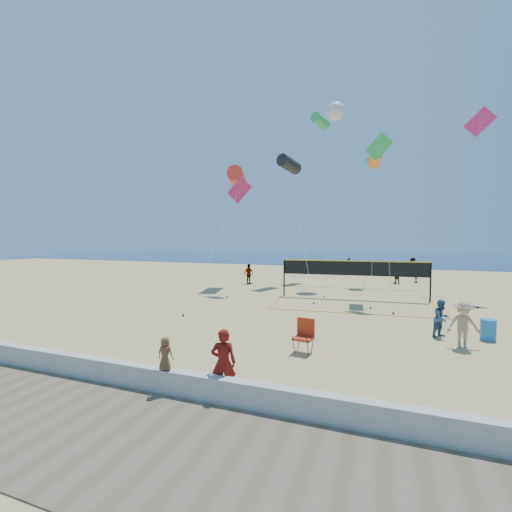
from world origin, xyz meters
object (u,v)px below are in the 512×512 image
(trash_barrel, at_px, (488,330))
(volleyball_net, at_px, (353,273))
(woman, at_px, (223,363))
(camp_chair, at_px, (304,333))

(trash_barrel, height_order, volleyball_net, volleyball_net)
(woman, distance_m, camp_chair, 4.10)
(camp_chair, xyz_separation_m, trash_barrel, (6.31, 3.88, -0.26))
(trash_barrel, bearing_deg, volleyball_net, 126.99)
(camp_chair, distance_m, trash_barrel, 7.41)
(woman, relative_size, camp_chair, 1.32)
(volleyball_net, bearing_deg, trash_barrel, -57.63)
(trash_barrel, xyz_separation_m, volleyball_net, (-5.62, 7.46, 1.30))
(camp_chair, height_order, volleyball_net, volleyball_net)
(woman, distance_m, trash_barrel, 10.81)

